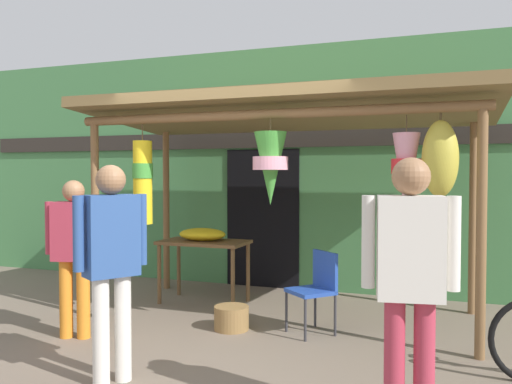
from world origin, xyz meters
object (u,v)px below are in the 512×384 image
(vendor_in_orange, at_px, (410,271))
(customer_foreground, at_px, (111,254))
(flower_heap_on_table, at_px, (203,234))
(wicker_basket_by_table, at_px, (231,318))
(display_table, at_px, (204,249))
(shopper_by_bananas, at_px, (74,246))
(folding_chair, at_px, (317,285))

(vendor_in_orange, height_order, customer_foreground, vendor_in_orange)
(flower_heap_on_table, bearing_deg, wicker_basket_by_table, -50.79)
(display_table, bearing_deg, shopper_by_bananas, -108.47)
(flower_heap_on_table, xyz_separation_m, folding_chair, (1.67, -0.79, -0.37))
(display_table, xyz_separation_m, vendor_in_orange, (2.70, -2.68, 0.35))
(vendor_in_orange, bearing_deg, wicker_basket_by_table, 138.24)
(vendor_in_orange, relative_size, customer_foreground, 1.02)
(folding_chair, relative_size, vendor_in_orange, 0.48)
(flower_heap_on_table, height_order, vendor_in_orange, vendor_in_orange)
(vendor_in_orange, bearing_deg, folding_chair, 118.69)
(display_table, distance_m, flower_heap_on_table, 0.19)
(folding_chair, bearing_deg, shopper_by_bananas, -156.29)
(display_table, xyz_separation_m, customer_foreground, (0.45, -2.60, 0.33))
(folding_chair, distance_m, customer_foreground, 2.25)
(display_table, xyz_separation_m, flower_heap_on_table, (-0.02, 0.01, 0.19))
(flower_heap_on_table, relative_size, folding_chair, 0.74)
(flower_heap_on_table, bearing_deg, display_table, -30.13)
(customer_foreground, bearing_deg, folding_chair, 56.67)
(wicker_basket_by_table, relative_size, shopper_by_bananas, 0.23)
(customer_foreground, bearing_deg, display_table, 99.83)
(wicker_basket_by_table, height_order, customer_foreground, customer_foreground)
(display_table, relative_size, customer_foreground, 0.65)
(folding_chair, bearing_deg, vendor_in_orange, -61.31)
(customer_foreground, distance_m, shopper_by_bananas, 1.34)
(flower_heap_on_table, distance_m, folding_chair, 1.88)
(shopper_by_bananas, bearing_deg, folding_chair, 23.71)
(folding_chair, relative_size, shopper_by_bananas, 0.53)
(display_table, bearing_deg, wicker_basket_by_table, -51.13)
(wicker_basket_by_table, xyz_separation_m, shopper_by_bananas, (-1.37, -0.79, 0.80))
(display_table, distance_m, shopper_by_bananas, 1.87)
(display_table, height_order, folding_chair, folding_chair)
(wicker_basket_by_table, height_order, shopper_by_bananas, shopper_by_bananas)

